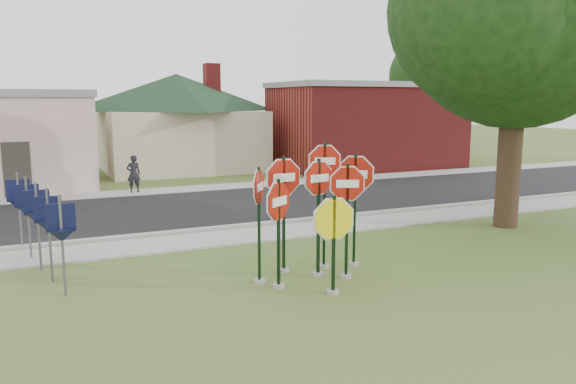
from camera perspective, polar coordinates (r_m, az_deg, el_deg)
name	(u,v)px	position (r m, az deg, el deg)	size (l,w,h in m)	color
ground	(351,299)	(11.06, 6.45, -10.70)	(120.00, 120.00, 0.00)	#3E5921
sidewalk_near	(250,235)	(15.82, -3.86, -4.41)	(60.00, 1.60, 0.06)	gray
road	(205,208)	(20.00, -8.43, -1.61)	(60.00, 7.00, 0.04)	black
sidewalk_far	(176,190)	(24.10, -11.28, 0.19)	(60.00, 1.60, 0.06)	gray
curb	(238,227)	(16.72, -5.08, -3.53)	(60.00, 0.20, 0.14)	gray
stop_sign_center	(319,201)	(11.95, 3.13, -0.94)	(1.01, 0.24, 2.66)	gray
stop_sign_yellow	(334,233)	(10.93, 4.67, -4.16)	(1.16, 0.24, 2.09)	gray
stop_sign_left	(279,219)	(11.19, -0.97, -2.71)	(0.94, 0.64, 2.35)	gray
stop_sign_right	(347,205)	(11.87, 6.02, -1.34)	(0.98, 0.37, 2.57)	gray
stop_sign_back_right	(324,188)	(12.52, 3.73, 0.43)	(0.95, 0.35, 2.95)	gray
stop_sign_back_left	(284,197)	(12.21, -0.45, -0.47)	(1.15, 0.24, 2.70)	gray
stop_sign_far_right	(355,192)	(12.80, 6.83, -0.01)	(0.96, 0.69, 2.71)	gray
stop_sign_far_left	(259,210)	(11.49, -2.97, -1.82)	(0.60, 0.83, 2.54)	gray
route_sign_row	(38,217)	(13.63, -24.10, -2.30)	(1.43, 4.63, 2.00)	#59595E
building_house	(177,103)	(31.76, -11.19, 8.91)	(11.60, 11.60, 6.20)	#B7A891
building_brick	(366,125)	(32.47, 7.95, 6.80)	(10.20, 6.20, 4.75)	maroon
oak_tree	(519,6)	(18.08, 22.42, 17.09)	(10.61, 10.01, 9.95)	black
bg_tree_right	(426,76)	(44.40, 13.88, 11.37)	(5.60, 5.60, 8.40)	black
pedestrian	(134,174)	(23.65, -15.41, 1.80)	(0.55, 0.36, 1.52)	black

